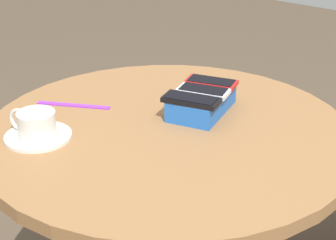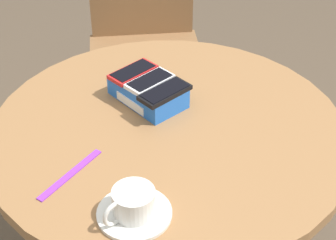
% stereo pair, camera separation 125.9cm
% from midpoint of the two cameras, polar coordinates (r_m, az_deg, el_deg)
% --- Properties ---
extents(round_table, '(0.86, 0.86, 0.72)m').
position_cam_midpoint_polar(round_table, '(1.25, 24.56, -19.06)').
color(round_table, '#2D2D2D').
rests_on(round_table, ground_plane).
extents(phone_box, '(0.21, 0.16, 0.05)m').
position_cam_midpoint_polar(phone_box, '(1.25, 27.80, -10.32)').
color(phone_box, blue).
rests_on(phone_box, round_table).
extents(phone_red, '(0.09, 0.14, 0.01)m').
position_cam_midpoint_polar(phone_red, '(1.28, 28.13, -7.74)').
color(phone_red, red).
rests_on(phone_red, phone_box).
extents(phone_white, '(0.09, 0.14, 0.01)m').
position_cam_midpoint_polar(phone_white, '(1.23, 28.33, -9.25)').
color(phone_white, silver).
rests_on(phone_white, phone_box).
extents(phone_black, '(0.09, 0.14, 0.01)m').
position_cam_midpoint_polar(phone_black, '(1.18, 28.12, -10.81)').
color(phone_black, black).
rests_on(phone_black, phone_box).
extents(saucer, '(0.15, 0.15, 0.01)m').
position_cam_midpoint_polar(saucer, '(1.03, 11.67, -17.15)').
color(saucer, silver).
rests_on(saucer, round_table).
extents(coffee_cup, '(0.09, 0.12, 0.06)m').
position_cam_midpoint_polar(coffee_cup, '(1.01, 11.67, -15.75)').
color(coffee_cup, silver).
rests_on(coffee_cup, saucer).
extents(lanyard_strap, '(0.10, 0.17, 0.00)m').
position_cam_midpoint_polar(lanyard_strap, '(1.18, 12.56, -11.28)').
color(lanyard_strap, purple).
rests_on(lanyard_strap, round_table).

